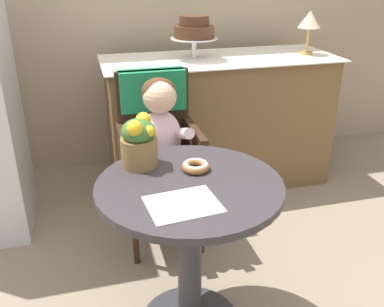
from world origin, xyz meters
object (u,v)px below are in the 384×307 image
at_px(flower_vase, 139,140).
at_px(table_lamp, 310,21).
at_px(tiered_cake_stand, 194,30).
at_px(wicker_chair, 156,131).
at_px(cafe_table, 190,229).
at_px(seated_child, 162,135).
at_px(donut_front, 196,166).

bearing_deg(flower_vase, table_lamp, 38.92).
xyz_separation_m(tiered_cake_stand, table_lamp, (0.78, -0.04, 0.03)).
relative_size(flower_vase, tiered_cake_stand, 0.72).
distance_m(wicker_chair, table_lamp, 1.33).
relative_size(cafe_table, seated_child, 0.99).
bearing_deg(donut_front, cafe_table, -117.67).
bearing_deg(wicker_chair, tiered_cake_stand, 54.28).
xyz_separation_m(wicker_chair, table_lamp, (1.14, 0.49, 0.48)).
height_order(tiered_cake_stand, table_lamp, table_lamp).
xyz_separation_m(flower_vase, tiered_cake_stand, (0.53, 1.10, 0.25)).
bearing_deg(tiered_cake_stand, flower_vase, -115.61).
height_order(seated_child, donut_front, seated_child).
distance_m(seated_child, flower_vase, 0.47).
height_order(wicker_chair, flower_vase, wicker_chair).
distance_m(flower_vase, table_lamp, 1.71).
height_order(wicker_chair, table_lamp, table_lamp).
distance_m(seated_child, table_lamp, 1.38).
distance_m(wicker_chair, donut_front, 0.68).
height_order(donut_front, table_lamp, table_lamp).
distance_m(tiered_cake_stand, table_lamp, 0.78).
bearing_deg(seated_child, cafe_table, -91.30).
relative_size(seated_child, donut_front, 6.45).
relative_size(cafe_table, table_lamp, 2.53).
distance_m(seated_child, tiered_cake_stand, 0.88).
relative_size(donut_front, flower_vase, 0.52).
xyz_separation_m(cafe_table, donut_front, (0.05, 0.10, 0.23)).
height_order(seated_child, tiered_cake_stand, tiered_cake_stand).
xyz_separation_m(cafe_table, tiered_cake_stand, (0.37, 1.30, 0.57)).
height_order(wicker_chair, donut_front, wicker_chair).
bearing_deg(donut_front, wicker_chair, 93.12).
bearing_deg(seated_child, tiered_cake_stand, 62.65).
relative_size(cafe_table, flower_vase, 3.33).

